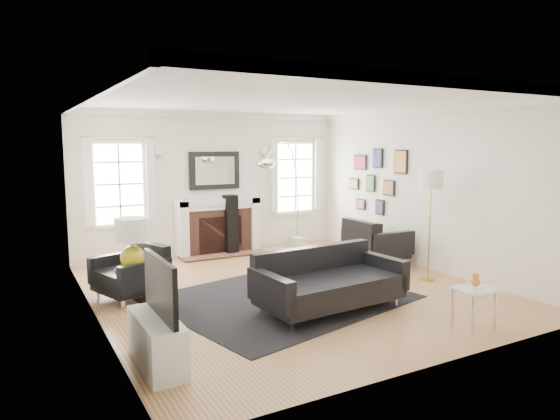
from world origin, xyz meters
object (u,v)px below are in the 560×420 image
armchair_left (134,274)px  fireplace (219,227)px  armchair_right (374,244)px  sofa (327,283)px  gourd_lamp (132,240)px  coffee_table (302,260)px  arc_floor_lamp (283,192)px

armchair_left → fireplace: bearing=44.7°
armchair_right → fireplace: bearing=134.2°
sofa → gourd_lamp: bearing=145.9°
fireplace → sofa: (-0.02, -3.86, -0.19)m
coffee_table → arc_floor_lamp: size_ratio=0.33×
armchair_left → gourd_lamp: 0.60m
armchair_right → gourd_lamp: (-4.33, -0.18, 0.50)m
armchair_right → arc_floor_lamp: arc_floor_lamp is taller
sofa → armchair_right: armchair_right is taller
coffee_table → gourd_lamp: 2.74m
fireplace → coffee_table: 2.46m
sofa → armchair_right: 2.72m
sofa → coffee_table: 1.54m
armchair_right → armchair_left: bearing=179.0°
coffee_table → arc_floor_lamp: 2.02m
sofa → arc_floor_lamp: size_ratio=0.89×
fireplace → armchair_left: size_ratio=1.51×
gourd_lamp → arc_floor_lamp: bearing=26.9°
coffee_table → armchair_left: bearing=173.8°
armchair_right → gourd_lamp: gourd_lamp is taller
fireplace → armchair_left: fireplace is taller
arc_floor_lamp → armchair_right: bearing=-54.2°
sofa → coffee_table: (0.50, 1.45, -0.04)m
armchair_right → coffee_table: 1.66m
armchair_left → sofa: bearing=-39.3°
armchair_right → coffee_table: (-1.65, -0.21, -0.07)m
gourd_lamp → armchair_right: bearing=2.4°
fireplace → coffee_table: bearing=-78.7°
armchair_left → arc_floor_lamp: bearing=23.5°
fireplace → armchair_right: fireplace is taller
sofa → gourd_lamp: 2.69m
fireplace → armchair_right: bearing=-45.8°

